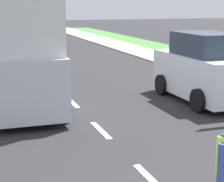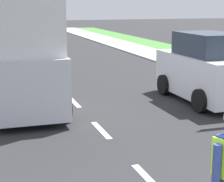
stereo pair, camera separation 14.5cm
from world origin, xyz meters
TOP-DOWN VIEW (x-y plane):
  - ground_plane at (0.00, 21.00)m, footprint 96.00×96.00m
  - lane_center_line at (0.00, 25.20)m, footprint 0.14×46.40m
  - delivery_truck at (-1.59, 8.08)m, footprint 2.16×4.60m
  - car_parked_curbside at (4.00, 7.63)m, footprint 1.93×3.90m

SIDE VIEW (x-z plane):
  - ground_plane at x=0.00m, z-range 0.00..0.00m
  - lane_center_line at x=0.00m, z-range 0.00..0.01m
  - car_parked_curbside at x=4.00m, z-range -0.08..2.08m
  - delivery_truck at x=-1.59m, z-range -0.16..3.38m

